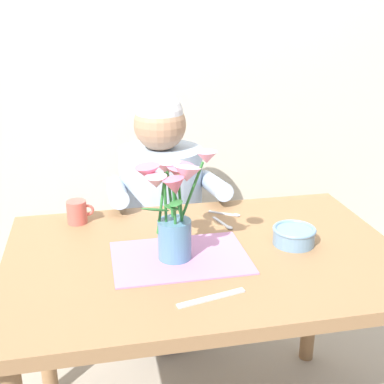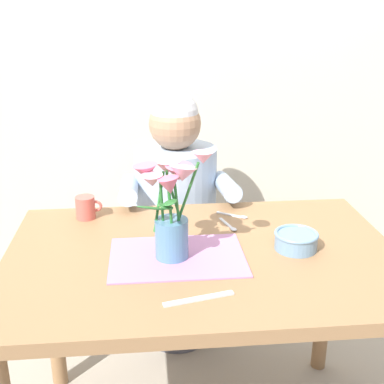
# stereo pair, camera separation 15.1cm
# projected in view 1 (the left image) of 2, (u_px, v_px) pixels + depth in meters

# --- Properties ---
(wood_panel_backdrop) EXTENTS (4.00, 0.10, 2.50)m
(wood_panel_backdrop) POSITION_uv_depth(u_px,v_px,m) (155.00, 50.00, 2.32)
(wood_panel_backdrop) COLOR beige
(wood_panel_backdrop) RESTS_ON ground_plane
(dining_table) EXTENTS (1.20, 0.80, 0.74)m
(dining_table) POSITION_uv_depth(u_px,v_px,m) (204.00, 280.00, 1.57)
(dining_table) COLOR olive
(dining_table) RESTS_ON ground_plane
(seated_person) EXTENTS (0.45, 0.47, 1.14)m
(seated_person) POSITION_uv_depth(u_px,v_px,m) (162.00, 225.00, 2.15)
(seated_person) COLOR #4C4C56
(seated_person) RESTS_ON ground_plane
(striped_placemat) EXTENTS (0.40, 0.28, 0.00)m
(striped_placemat) POSITION_uv_depth(u_px,v_px,m) (180.00, 258.00, 1.49)
(striped_placemat) COLOR #B275A3
(striped_placemat) RESTS_ON dining_table
(flower_vase) EXTENTS (0.24, 0.25, 0.33)m
(flower_vase) POSITION_uv_depth(u_px,v_px,m) (174.00, 204.00, 1.44)
(flower_vase) COLOR teal
(flower_vase) RESTS_ON dining_table
(ceramic_bowl) EXTENTS (0.14, 0.14, 0.06)m
(ceramic_bowl) POSITION_uv_depth(u_px,v_px,m) (294.00, 235.00, 1.58)
(ceramic_bowl) COLOR #6689A8
(ceramic_bowl) RESTS_ON dining_table
(dinner_knife) EXTENTS (0.19, 0.06, 0.00)m
(dinner_knife) POSITION_uv_depth(u_px,v_px,m) (211.00, 298.00, 1.29)
(dinner_knife) COLOR silver
(dinner_knife) RESTS_ON dining_table
(tea_cup) EXTENTS (0.09, 0.07, 0.08)m
(tea_cup) POSITION_uv_depth(u_px,v_px,m) (77.00, 212.00, 1.73)
(tea_cup) COLOR #CC564C
(tea_cup) RESTS_ON dining_table
(spoon_0) EXTENTS (0.05, 0.12, 0.01)m
(spoon_0) POSITION_uv_depth(u_px,v_px,m) (225.00, 225.00, 1.71)
(spoon_0) COLOR silver
(spoon_0) RESTS_ON dining_table
(spoon_1) EXTENTS (0.11, 0.08, 0.01)m
(spoon_1) POSITION_uv_depth(u_px,v_px,m) (230.00, 214.00, 1.80)
(spoon_1) COLOR silver
(spoon_1) RESTS_ON dining_table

